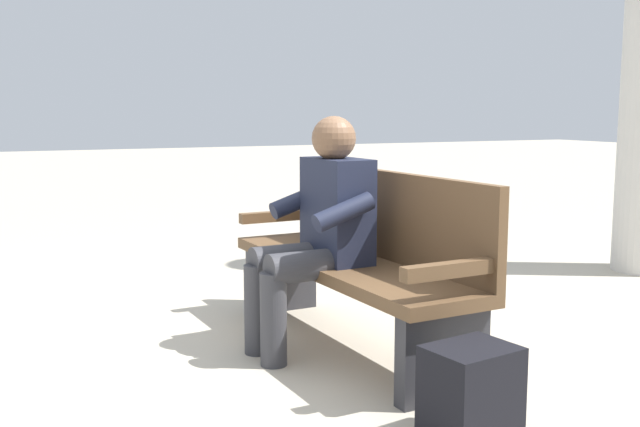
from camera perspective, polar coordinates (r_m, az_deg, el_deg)
ground_plane at (r=3.87m, az=2.10°, el=-10.19°), size 40.00×40.00×0.00m
bench_near at (r=3.79m, az=3.07°, el=-3.42°), size 1.82×0.56×0.90m
person_seated at (r=3.67m, az=-0.19°, el=-1.12°), size 0.58×0.59×1.18m
backpack at (r=2.84m, az=11.42°, el=-13.50°), size 0.33×0.35×0.36m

